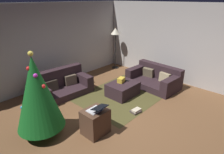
# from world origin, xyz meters

# --- Properties ---
(ground_plane) EXTENTS (6.40, 6.40, 0.00)m
(ground_plane) POSITION_xyz_m (0.00, 0.00, 0.00)
(ground_plane) COLOR brown
(rear_partition) EXTENTS (6.40, 0.12, 2.60)m
(rear_partition) POSITION_xyz_m (0.00, 3.14, 1.30)
(rear_partition) COLOR #BCB7B2
(rear_partition) RESTS_ON ground_plane
(corner_partition) EXTENTS (0.12, 6.40, 2.60)m
(corner_partition) POSITION_xyz_m (3.14, 0.00, 1.30)
(corner_partition) COLOR #B5B0AB
(corner_partition) RESTS_ON ground_plane
(couch_left) EXTENTS (1.67, 0.99, 0.74)m
(couch_left) POSITION_xyz_m (-0.15, 2.26, 0.28)
(couch_left) COLOR #2D1E23
(couch_left) RESTS_ON ground_plane
(couch_right) EXTENTS (1.06, 1.66, 0.67)m
(couch_right) POSITION_xyz_m (2.25, 0.49, 0.26)
(couch_right) COLOR #2D1E23
(couch_right) RESTS_ON ground_plane
(ottoman) EXTENTS (0.87, 0.69, 0.39)m
(ottoman) POSITION_xyz_m (1.02, 0.84, 0.19)
(ottoman) COLOR #2D1E23
(ottoman) RESTS_ON ground_plane
(gift_box) EXTENTS (0.27, 0.21, 0.14)m
(gift_box) POSITION_xyz_m (1.05, 0.93, 0.45)
(gift_box) COLOR gold
(gift_box) RESTS_ON ottoman
(tv_remote) EXTENTS (0.10, 0.17, 0.02)m
(tv_remote) POSITION_xyz_m (1.23, 0.87, 0.40)
(tv_remote) COLOR black
(tv_remote) RESTS_ON ottoman
(christmas_tree) EXTENTS (0.97, 0.97, 1.84)m
(christmas_tree) POSITION_xyz_m (-1.52, 0.95, 0.98)
(christmas_tree) COLOR brown
(christmas_tree) RESTS_ON ground_plane
(side_table) EXTENTS (0.52, 0.44, 0.56)m
(side_table) POSITION_xyz_m (-0.73, 0.14, 0.28)
(side_table) COLOR #4C3323
(side_table) RESTS_ON ground_plane
(laptop) EXTENTS (0.32, 0.39, 0.17)m
(laptop) POSITION_xyz_m (-0.73, 0.09, 0.62)
(laptop) COLOR silver
(laptop) RESTS_ON side_table
(book_stack) EXTENTS (0.28, 0.24, 0.09)m
(book_stack) POSITION_xyz_m (0.51, -0.03, 0.04)
(book_stack) COLOR #4C423D
(book_stack) RESTS_ON ground_plane
(corner_lamp) EXTENTS (0.36, 0.36, 1.63)m
(corner_lamp) POSITION_xyz_m (2.68, 2.62, 1.39)
(corner_lamp) COLOR black
(corner_lamp) RESTS_ON ground_plane
(area_rug) EXTENTS (2.60, 2.00, 0.01)m
(area_rug) POSITION_xyz_m (1.02, 0.84, 0.00)
(area_rug) COLOR #494421
(area_rug) RESTS_ON ground_plane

